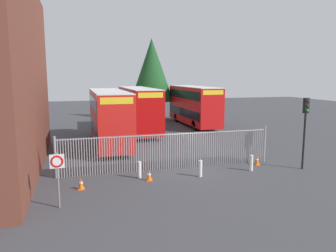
% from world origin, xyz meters
% --- Properties ---
extents(ground_plane, '(100.00, 100.00, 0.00)m').
position_xyz_m(ground_plane, '(0.00, 8.00, 0.00)').
color(ground_plane, '#3D3D42').
extents(palisade_fence, '(13.12, 0.14, 2.35)m').
position_xyz_m(palisade_fence, '(-1.06, 0.00, 1.18)').
color(palisade_fence, gray).
rests_on(palisade_fence, ground).
extents(double_decker_bus_near_gate, '(2.54, 10.81, 4.42)m').
position_xyz_m(double_decker_bus_near_gate, '(-3.81, 8.07, 2.42)').
color(double_decker_bus_near_gate, red).
rests_on(double_decker_bus_near_gate, ground).
extents(double_decker_bus_behind_fence_left, '(2.54, 10.81, 4.42)m').
position_xyz_m(double_decker_bus_behind_fence_left, '(-0.33, 13.48, 2.42)').
color(double_decker_bus_behind_fence_left, '#B70C0C').
rests_on(double_decker_bus_behind_fence_left, ground).
extents(double_decker_bus_behind_fence_right, '(2.54, 10.81, 4.42)m').
position_xyz_m(double_decker_bus_behind_fence_right, '(6.51, 16.21, 2.42)').
color(double_decker_bus_behind_fence_right, red).
rests_on(double_decker_bus_behind_fence_right, ground).
extents(bollard_near_left, '(0.20, 0.20, 0.95)m').
position_xyz_m(bollard_near_left, '(-3.14, -1.29, 0.47)').
color(bollard_near_left, silver).
rests_on(bollard_near_left, ground).
extents(bollard_center_front, '(0.20, 0.20, 0.95)m').
position_xyz_m(bollard_center_front, '(0.18, -1.94, 0.47)').
color(bollard_center_front, silver).
rests_on(bollard_center_front, ground).
extents(bollard_near_right, '(0.20, 0.20, 0.95)m').
position_xyz_m(bollard_near_right, '(3.52, -1.68, 0.47)').
color(bollard_near_right, silver).
rests_on(bollard_near_right, ground).
extents(traffic_cone_by_gate, '(0.34, 0.34, 0.59)m').
position_xyz_m(traffic_cone_by_gate, '(-6.27, -2.22, 0.29)').
color(traffic_cone_by_gate, orange).
rests_on(traffic_cone_by_gate, ground).
extents(traffic_cone_mid_forecourt, '(0.34, 0.34, 0.59)m').
position_xyz_m(traffic_cone_mid_forecourt, '(-2.71, -1.79, 0.29)').
color(traffic_cone_mid_forecourt, orange).
rests_on(traffic_cone_mid_forecourt, ground).
extents(traffic_cone_near_kerb, '(0.34, 0.34, 0.59)m').
position_xyz_m(traffic_cone_near_kerb, '(4.55, -0.62, 0.29)').
color(traffic_cone_near_kerb, orange).
rests_on(traffic_cone_near_kerb, ground).
extents(speed_limit_sign_post, '(0.60, 0.14, 2.40)m').
position_xyz_m(speed_limit_sign_post, '(-7.20, -4.33, 1.78)').
color(speed_limit_sign_post, slate).
rests_on(speed_limit_sign_post, ground).
extents(traffic_light_kerbside, '(0.28, 0.33, 4.30)m').
position_xyz_m(traffic_light_kerbside, '(6.72, -2.17, 2.99)').
color(traffic_light_kerbside, black).
rests_on(traffic_light_kerbside, ground).
extents(tree_tall_back, '(5.53, 5.53, 10.29)m').
position_xyz_m(tree_tall_back, '(3.19, 22.67, 6.34)').
color(tree_tall_back, '#4C3823').
rests_on(tree_tall_back, ground).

